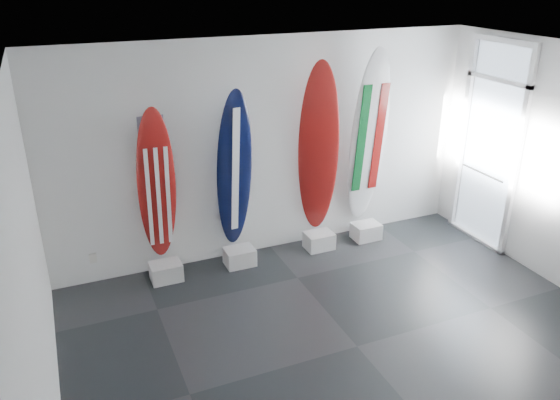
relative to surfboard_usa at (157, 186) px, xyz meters
name	(u,v)px	position (x,y,z in m)	size (l,w,h in m)	color
floor	(357,346)	(1.60, -2.28, -1.28)	(6.00, 6.00, 0.00)	black
ceiling	(376,65)	(1.60, -2.28, 1.72)	(6.00, 6.00, 0.00)	white
wall_back	(269,149)	(1.60, 0.22, 0.22)	(6.00, 6.00, 0.00)	white
wall_left	(33,286)	(-1.40, -2.28, 0.22)	(5.00, 5.00, 0.00)	white
display_block_usa	(166,272)	(0.00, -0.10, -1.16)	(0.40, 0.30, 0.24)	silver
surfboard_usa	(157,186)	(0.00, 0.00, 0.00)	(0.47, 0.08, 2.10)	maroon
display_block_navy	(240,257)	(1.01, -0.10, -1.16)	(0.40, 0.30, 0.24)	silver
surfboard_navy	(234,171)	(1.01, 0.00, 0.06)	(0.50, 0.08, 2.21)	black
display_block_swiss	(319,241)	(2.23, -0.10, -1.16)	(0.40, 0.30, 0.24)	silver
surfboard_swiss	(319,150)	(2.23, 0.00, 0.20)	(0.56, 0.08, 2.48)	maroon
display_block_italy	(366,231)	(3.02, -0.10, -1.16)	(0.40, 0.30, 0.24)	silver
surfboard_italy	(368,139)	(3.02, 0.00, 0.26)	(0.59, 0.08, 2.61)	white
wall_outlet	(93,258)	(-0.85, 0.20, -0.93)	(0.09, 0.02, 0.13)	silver
glass_door	(489,148)	(4.57, -0.73, 0.15)	(0.12, 1.16, 2.85)	white
balcony	(547,194)	(5.90, -0.73, -0.78)	(2.80, 2.20, 1.20)	slate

